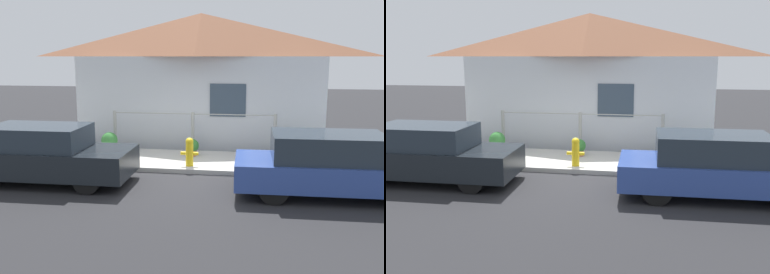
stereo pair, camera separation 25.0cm
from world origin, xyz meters
The scene contains 10 objects.
ground_plane centered at (0.00, 0.00, 0.00)m, with size 60.00×60.00×0.00m, color #262628.
sidewalk centered at (0.00, 1.11, 0.06)m, with size 24.00×2.22×0.12m.
house centered at (0.00, 3.76, 3.39)m, with size 8.22×2.23×4.29m.
fence centered at (0.00, 2.07, 0.77)m, with size 4.90×0.10×1.18m.
car_left centered at (-3.02, -1.21, 0.67)m, with size 4.09×1.68×1.35m.
car_right centered at (3.48, -1.21, 0.67)m, with size 4.22×1.72×1.35m.
fire_hydrant centered at (0.17, 0.38, 0.51)m, with size 0.46×0.21×0.74m.
potted_plant_near_hydrant centered at (0.07, 1.50, 0.39)m, with size 0.38×0.38×0.49m.
potted_plant_by_fence centered at (-2.42, 1.60, 0.46)m, with size 0.48×0.48×0.60m.
potted_plant_corner centered at (3.21, 1.65, 0.49)m, with size 0.53×0.53×0.67m.
Camera 2 is at (2.13, -10.24, 2.93)m, focal length 40.00 mm.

